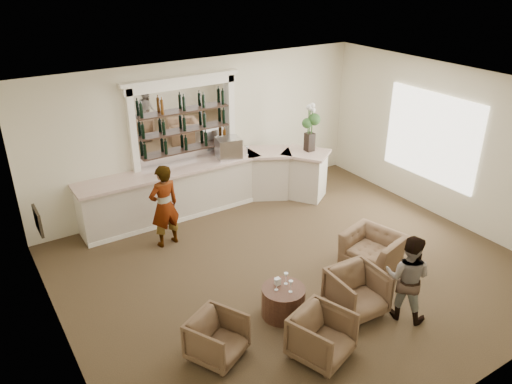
% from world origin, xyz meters
% --- Properties ---
extents(ground, '(8.00, 8.00, 0.00)m').
position_xyz_m(ground, '(0.00, 0.00, 0.00)').
color(ground, brown).
rests_on(ground, ground).
extents(room_shell, '(8.04, 7.02, 3.32)m').
position_xyz_m(room_shell, '(0.16, 0.71, 2.34)').
color(room_shell, beige).
rests_on(room_shell, ground).
extents(bar_counter, '(5.72, 1.80, 1.14)m').
position_xyz_m(bar_counter, '(-0.16, 3.00, 0.57)').
color(bar_counter, silver).
rests_on(bar_counter, ground).
extents(back_bar_alcove, '(2.64, 0.25, 3.00)m').
position_xyz_m(back_bar_alcove, '(-0.50, 3.41, 2.03)').
color(back_bar_alcove, white).
rests_on(back_bar_alcove, ground).
extents(cocktail_table, '(0.70, 0.70, 0.50)m').
position_xyz_m(cocktail_table, '(-0.91, -0.90, 0.25)').
color(cocktail_table, '#543224').
rests_on(cocktail_table, ground).
extents(sommelier, '(0.67, 0.49, 1.70)m').
position_xyz_m(sommelier, '(-1.60, 2.12, 0.85)').
color(sommelier, gray).
rests_on(sommelier, ground).
extents(guest, '(0.84, 0.89, 1.46)m').
position_xyz_m(guest, '(0.69, -1.96, 0.73)').
color(guest, gray).
rests_on(guest, ground).
extents(armchair_left, '(0.97, 0.98, 0.67)m').
position_xyz_m(armchair_left, '(-2.24, -1.16, 0.33)').
color(armchair_left, brown).
rests_on(armchair_left, ground).
extents(armchair_center, '(0.99, 1.00, 0.72)m').
position_xyz_m(armchair_center, '(-0.98, -1.96, 0.36)').
color(armchair_center, brown).
rests_on(armchair_center, ground).
extents(armchair_right, '(0.85, 0.87, 0.75)m').
position_xyz_m(armchair_right, '(0.13, -1.47, 0.38)').
color(armchair_right, brown).
rests_on(armchair_right, ground).
extents(armchair_far, '(1.10, 1.19, 0.65)m').
position_xyz_m(armchair_far, '(1.31, -0.63, 0.33)').
color(armchair_far, brown).
rests_on(armchair_far, ground).
extents(espresso_machine, '(0.60, 0.54, 0.46)m').
position_xyz_m(espresso_machine, '(0.36, 3.03, 1.37)').
color(espresso_machine, silver).
rests_on(espresso_machine, bar_counter).
extents(flower_vase, '(0.30, 0.30, 1.13)m').
position_xyz_m(flower_vase, '(2.16, 2.41, 1.78)').
color(flower_vase, black).
rests_on(flower_vase, bar_counter).
extents(wine_glass_bar_left, '(0.07, 0.07, 0.21)m').
position_xyz_m(wine_glass_bar_left, '(0.26, 2.96, 1.25)').
color(wine_glass_bar_left, white).
rests_on(wine_glass_bar_left, bar_counter).
extents(wine_glass_bar_right, '(0.07, 0.07, 0.21)m').
position_xyz_m(wine_glass_bar_right, '(0.80, 2.95, 1.25)').
color(wine_glass_bar_right, white).
rests_on(wine_glass_bar_right, bar_counter).
extents(wine_glass_tbl_a, '(0.07, 0.07, 0.21)m').
position_xyz_m(wine_glass_tbl_a, '(-1.03, -0.87, 0.60)').
color(wine_glass_tbl_a, white).
rests_on(wine_glass_tbl_a, cocktail_table).
extents(wine_glass_tbl_b, '(0.07, 0.07, 0.21)m').
position_xyz_m(wine_glass_tbl_b, '(-0.81, -0.82, 0.60)').
color(wine_glass_tbl_b, white).
rests_on(wine_glass_tbl_b, cocktail_table).
extents(wine_glass_tbl_c, '(0.07, 0.07, 0.21)m').
position_xyz_m(wine_glass_tbl_c, '(-0.87, -1.03, 0.60)').
color(wine_glass_tbl_c, white).
rests_on(wine_glass_tbl_c, cocktail_table).
extents(napkin_holder, '(0.08, 0.08, 0.12)m').
position_xyz_m(napkin_holder, '(-0.93, -0.76, 0.56)').
color(napkin_holder, white).
rests_on(napkin_holder, cocktail_table).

